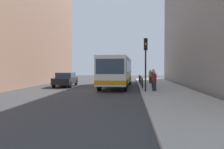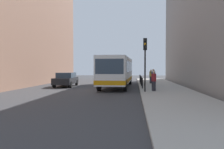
{
  "view_description": "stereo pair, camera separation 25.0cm",
  "coord_description": "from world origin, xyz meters",
  "px_view_note": "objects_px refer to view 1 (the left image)",
  "views": [
    {
      "loc": [
        2.49,
        -18.75,
        1.99
      ],
      "look_at": [
        0.64,
        2.18,
        1.36
      ],
      "focal_mm": 35.96,
      "sensor_mm": 36.0,
      "label": 1
    },
    {
      "loc": [
        2.74,
        -18.73,
        1.99
      ],
      "look_at": [
        0.64,
        2.18,
        1.36
      ],
      "focal_mm": 35.96,
      "sensor_mm": 36.0,
      "label": 2
    }
  ],
  "objects_px": {
    "traffic_light": "(146,55)",
    "bollard_near": "(142,83)",
    "car_beside_bus": "(66,79)",
    "bus": "(117,70)",
    "bollard_farthest": "(139,78)",
    "pedestrian_mid_sidewalk": "(153,78)",
    "pedestrian_near_signal": "(154,81)",
    "pedestrian_far_sidewalk": "(150,76)",
    "bollard_far": "(140,80)",
    "bollard_mid": "(141,81)"
  },
  "relations": [
    {
      "from": "bollard_far",
      "to": "pedestrian_far_sidewalk",
      "type": "xyz_separation_m",
      "value": [
        1.24,
        0.69,
        0.33
      ]
    },
    {
      "from": "bus",
      "to": "pedestrian_mid_sidewalk",
      "type": "relative_size",
      "value": 6.47
    },
    {
      "from": "traffic_light",
      "to": "bollard_farthest",
      "type": "distance_m",
      "value": 11.99
    },
    {
      "from": "car_beside_bus",
      "to": "bollard_far",
      "type": "height_order",
      "value": "car_beside_bus"
    },
    {
      "from": "bollard_far",
      "to": "pedestrian_mid_sidewalk",
      "type": "height_order",
      "value": "pedestrian_mid_sidewalk"
    },
    {
      "from": "car_beside_bus",
      "to": "pedestrian_mid_sidewalk",
      "type": "bearing_deg",
      "value": 164.84
    },
    {
      "from": "pedestrian_mid_sidewalk",
      "to": "bollard_farthest",
      "type": "bearing_deg",
      "value": 40.07
    },
    {
      "from": "pedestrian_mid_sidewalk",
      "to": "bus",
      "type": "bearing_deg",
      "value": 95.09
    },
    {
      "from": "car_beside_bus",
      "to": "bollard_near",
      "type": "distance_m",
      "value": 8.47
    },
    {
      "from": "bollard_mid",
      "to": "bollard_farthest",
      "type": "height_order",
      "value": "same"
    },
    {
      "from": "pedestrian_mid_sidewalk",
      "to": "car_beside_bus",
      "type": "bearing_deg",
      "value": 110.4
    },
    {
      "from": "bollard_farthest",
      "to": "pedestrian_near_signal",
      "type": "xyz_separation_m",
      "value": [
        0.82,
        -11.14,
        0.31
      ]
    },
    {
      "from": "bollard_mid",
      "to": "pedestrian_mid_sidewalk",
      "type": "xyz_separation_m",
      "value": [
        1.05,
        -1.93,
        0.38
      ]
    },
    {
      "from": "pedestrian_near_signal",
      "to": "pedestrian_far_sidewalk",
      "type": "height_order",
      "value": "pedestrian_far_sidewalk"
    },
    {
      "from": "traffic_light",
      "to": "bollard_near",
      "type": "relative_size",
      "value": 4.32
    },
    {
      "from": "pedestrian_far_sidewalk",
      "to": "pedestrian_mid_sidewalk",
      "type": "bearing_deg",
      "value": -20.41
    },
    {
      "from": "bus",
      "to": "bollard_farthest",
      "type": "distance_m",
      "value": 6.67
    },
    {
      "from": "pedestrian_near_signal",
      "to": "pedestrian_mid_sidewalk",
      "type": "relative_size",
      "value": 0.92
    },
    {
      "from": "bollard_far",
      "to": "bus",
      "type": "bearing_deg",
      "value": -128.57
    },
    {
      "from": "traffic_light",
      "to": "bollard_mid",
      "type": "xyz_separation_m",
      "value": [
        -0.1,
        5.76,
        -2.38
      ]
    },
    {
      "from": "bus",
      "to": "car_beside_bus",
      "type": "height_order",
      "value": "bus"
    },
    {
      "from": "pedestrian_near_signal",
      "to": "pedestrian_mid_sidewalk",
      "type": "height_order",
      "value": "pedestrian_mid_sidewalk"
    },
    {
      "from": "bollard_farthest",
      "to": "pedestrian_mid_sidewalk",
      "type": "bearing_deg",
      "value": -82.42
    },
    {
      "from": "bollard_mid",
      "to": "pedestrian_far_sidewalk",
      "type": "relative_size",
      "value": 0.58
    },
    {
      "from": "bus",
      "to": "bollard_mid",
      "type": "height_order",
      "value": "bus"
    },
    {
      "from": "bollard_near",
      "to": "bollard_farthest",
      "type": "relative_size",
      "value": 1.0
    },
    {
      "from": "bollard_near",
      "to": "bollard_farthest",
      "type": "distance_m",
      "value": 8.98
    },
    {
      "from": "bus",
      "to": "car_beside_bus",
      "type": "bearing_deg",
      "value": 1.05
    },
    {
      "from": "bollard_near",
      "to": "bollard_far",
      "type": "relative_size",
      "value": 1.0
    },
    {
      "from": "car_beside_bus",
      "to": "bollard_far",
      "type": "relative_size",
      "value": 4.73
    },
    {
      "from": "bollard_near",
      "to": "bollard_mid",
      "type": "xyz_separation_m",
      "value": [
        0.0,
        2.99,
        0.0
      ]
    },
    {
      "from": "bus",
      "to": "bollard_near",
      "type": "relative_size",
      "value": 11.69
    },
    {
      "from": "bollard_far",
      "to": "pedestrian_mid_sidewalk",
      "type": "xyz_separation_m",
      "value": [
        1.05,
        -4.93,
        0.38
      ]
    },
    {
      "from": "bollard_farthest",
      "to": "pedestrian_near_signal",
      "type": "height_order",
      "value": "pedestrian_near_signal"
    },
    {
      "from": "pedestrian_mid_sidewalk",
      "to": "pedestrian_far_sidewalk",
      "type": "bearing_deg",
      "value": 30.58
    },
    {
      "from": "traffic_light",
      "to": "pedestrian_mid_sidewalk",
      "type": "bearing_deg",
      "value": 76.01
    },
    {
      "from": "pedestrian_near_signal",
      "to": "pedestrian_far_sidewalk",
      "type": "distance_m",
      "value": 8.84
    },
    {
      "from": "traffic_light",
      "to": "pedestrian_near_signal",
      "type": "distance_m",
      "value": 2.28
    },
    {
      "from": "bollard_far",
      "to": "pedestrian_near_signal",
      "type": "xyz_separation_m",
      "value": [
        0.82,
        -8.14,
        0.31
      ]
    },
    {
      "from": "bollard_far",
      "to": "bollard_farthest",
      "type": "distance_m",
      "value": 2.99
    },
    {
      "from": "pedestrian_far_sidewalk",
      "to": "bollard_mid",
      "type": "bearing_deg",
      "value": -37.15
    },
    {
      "from": "bollard_near",
      "to": "bollard_farthest",
      "type": "xyz_separation_m",
      "value": [
        0.0,
        8.98,
        0.0
      ]
    },
    {
      "from": "bollard_farthest",
      "to": "pedestrian_near_signal",
      "type": "relative_size",
      "value": 0.6
    },
    {
      "from": "bollard_mid",
      "to": "pedestrian_near_signal",
      "type": "distance_m",
      "value": 5.22
    },
    {
      "from": "pedestrian_far_sidewalk",
      "to": "bollard_near",
      "type": "bearing_deg",
      "value": -29.04
    },
    {
      "from": "bus",
      "to": "pedestrian_far_sidewalk",
      "type": "distance_m",
      "value": 5.36
    },
    {
      "from": "pedestrian_mid_sidewalk",
      "to": "pedestrian_far_sidewalk",
      "type": "height_order",
      "value": "pedestrian_mid_sidewalk"
    },
    {
      "from": "bollard_far",
      "to": "bollard_farthest",
      "type": "height_order",
      "value": "same"
    },
    {
      "from": "pedestrian_near_signal",
      "to": "pedestrian_mid_sidewalk",
      "type": "bearing_deg",
      "value": -84.21
    },
    {
      "from": "pedestrian_mid_sidewalk",
      "to": "pedestrian_far_sidewalk",
      "type": "relative_size",
      "value": 1.05
    }
  ]
}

